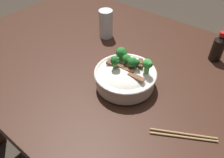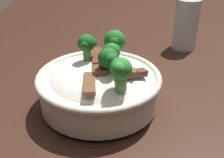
{
  "view_description": "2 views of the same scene",
  "coord_description": "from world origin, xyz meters",
  "views": [
    {
      "loc": [
        0.5,
        -0.62,
        1.39
      ],
      "look_at": [
        0.1,
        -0.13,
        0.82
      ],
      "focal_mm": 35.61,
      "sensor_mm": 36.0,
      "label": 1
    },
    {
      "loc": [
        0.6,
        -0.08,
        1.1
      ],
      "look_at": [
        0.19,
        -0.07,
        0.87
      ],
      "focal_mm": 44.91,
      "sensor_mm": 36.0,
      "label": 2
    }
  ],
  "objects": [
    {
      "name": "dining_table",
      "position": [
        0.0,
        0.0,
        0.69
      ],
      "size": [
        1.52,
        1.03,
        0.79
      ],
      "color": "#381E14",
      "rests_on": "ground"
    },
    {
      "name": "rice_bowl",
      "position": [
        0.14,
        -0.1,
        0.84
      ],
      "size": [
        0.24,
        0.24,
        0.14
      ],
      "color": "silver",
      "rests_on": "dining_table"
    },
    {
      "name": "drinking_glass",
      "position": [
        -0.15,
        0.14,
        0.85
      ],
      "size": [
        0.07,
        0.07,
        0.14
      ],
      "color": "white",
      "rests_on": "dining_table"
    }
  ]
}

